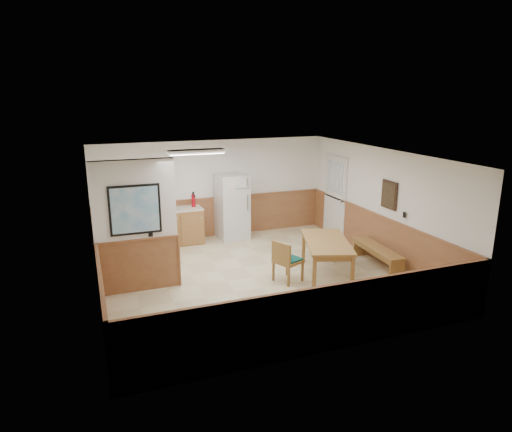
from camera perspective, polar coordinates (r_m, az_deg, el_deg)
name	(u,v)px	position (r m, az deg, el deg)	size (l,w,h in m)	color
ground	(254,277)	(9.42, -0.30, -7.61)	(6.00, 6.00, 0.00)	beige
ceiling	(253,155)	(8.76, -0.33, 7.64)	(6.00, 6.00, 0.02)	white
back_wall	(213,189)	(11.79, -5.43, 3.37)	(6.00, 0.02, 2.50)	white
right_wall	(381,205)	(10.41, 15.35, 1.31)	(0.02, 6.00, 2.50)	white
left_wall	(93,234)	(8.48, -19.68, -2.17)	(0.02, 6.00, 2.50)	white
wainscot_back	(214,217)	(11.95, -5.32, -0.17)	(6.00, 0.04, 1.00)	#9B613E
wainscot_right	(378,238)	(10.60, 14.98, -2.64)	(0.04, 6.00, 1.00)	#9B613E
wainscot_left	(98,274)	(8.72, -19.11, -6.86)	(0.04, 6.00, 1.00)	#9B613E
partition_wall	(136,228)	(8.71, -14.79, -1.45)	(1.50, 0.20, 2.50)	white
kitchen_counter	(170,226)	(11.42, -10.75, -1.29)	(2.20, 0.61, 1.00)	#AA7B3C
exterior_door	(335,196)	(11.98, 9.85, 2.43)	(0.07, 1.02, 2.15)	white
kitchen_window	(128,183)	(11.35, -15.73, 3.95)	(0.80, 0.04, 1.00)	white
wall_painting	(389,195)	(10.09, 16.30, 2.56)	(0.04, 0.50, 0.60)	#332114
fluorescent_fixture	(196,152)	(9.77, -7.48, 7.98)	(1.20, 0.30, 0.09)	white
refrigerator	(232,207)	(11.64, -3.01, 1.18)	(0.78, 0.75, 1.67)	silver
dining_table	(327,245)	(9.38, 8.82, -3.62)	(1.35, 1.87, 0.75)	#A2703B
dining_bench	(377,252)	(10.17, 14.94, -4.32)	(0.46, 1.61, 0.45)	#A2703B
dining_chair	(285,259)	(9.02, 3.65, -5.33)	(0.77, 0.66, 0.85)	#A2703B
fire_extinguisher	(193,200)	(11.41, -7.83, 1.96)	(0.12, 0.12, 0.38)	#A80815
soap_bottle	(124,209)	(11.12, -16.21, 0.82)	(0.07, 0.07, 0.21)	#167D25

